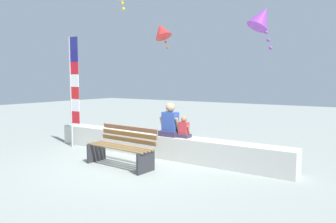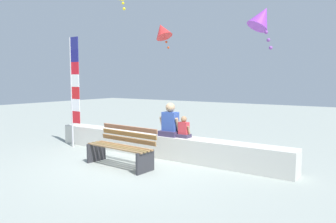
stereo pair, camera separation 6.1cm
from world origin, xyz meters
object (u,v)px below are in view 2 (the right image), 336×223
person_child (184,129)px  flag_banner (74,86)px  person_adult (170,123)px  park_bench (122,147)px  kite_red (162,31)px  kite_purple (262,18)px

person_child → flag_banner: bearing=-172.1°
person_adult → person_child: person_adult is taller
person_adult → flag_banner: flag_banner is taller
park_bench → kite_red: (-1.49, 3.70, 3.17)m
park_bench → kite_purple: (2.44, 2.05, 2.92)m
person_adult → kite_red: size_ratio=0.90×
flag_banner → kite_purple: kite_purple is taller
park_bench → person_child: (0.89, 1.21, 0.34)m
person_adult → kite_purple: kite_purple is taller
park_bench → kite_purple: 4.32m
person_adult → kite_purple: (1.94, 0.84, 2.46)m
park_bench → kite_red: bearing=111.9°
kite_purple → person_adult: bearing=-156.5°
kite_purple → park_bench: bearing=-139.9°
person_child → kite_red: (-2.38, 2.48, 2.83)m
flag_banner → kite_red: bearing=71.3°
person_adult → kite_red: 4.18m
park_bench → person_child: 1.54m
park_bench → kite_purple: kite_purple is taller
person_adult → person_child: 0.41m
flag_banner → kite_purple: (4.93, 1.31, 1.56)m
person_child → person_adult: bearing=-179.9°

